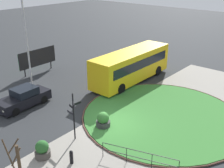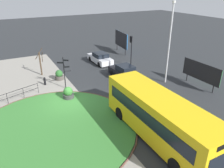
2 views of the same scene
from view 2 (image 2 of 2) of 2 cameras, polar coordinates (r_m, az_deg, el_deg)
The scene contains 17 objects.
ground at distance 19.86m, azimuth -11.31°, elevation -4.70°, with size 120.00×120.00×0.00m, color #282B2D.
sidewalk_paving at distance 19.47m, azimuth -17.62°, elevation -6.05°, with size 32.00×7.53×0.02m, color gray.
grass_island at distance 16.62m, azimuth -14.80°, elevation -11.19°, with size 11.79×11.79×0.10m, color #387A33.
grass_kerb_ring at distance 16.62m, azimuth -14.80°, elevation -11.17°, with size 12.10×12.10×0.11m, color brown.
signpost_directional at distance 21.79m, azimuth -12.35°, elevation 3.51°, with size 0.98×1.20×3.29m.
bollard_foreground at distance 23.66m, azimuth -17.23°, elevation 0.75°, with size 0.21×0.21×0.87m.
railing_grass_edge at distance 21.21m, azimuth -24.05°, elevation -2.48°, with size 1.46×4.21×1.02m.
bus_yellow at distance 14.83m, azimuth 12.17°, elevation -8.29°, with size 9.58×2.64×3.02m.
car_near_lane at distance 29.28m, azimuth -3.15°, elevation 6.79°, with size 4.43×1.96×1.41m.
car_far_lane at distance 24.21m, azimuth 3.34°, elevation 3.05°, with size 4.40×1.97×1.55m.
traffic_light_near at distance 27.87m, azimuth 5.03°, elevation 10.35°, with size 0.49×0.29×3.78m.
lamppost_tall at distance 22.76m, azimuth 14.86°, elevation 10.72°, with size 0.32×0.32×8.26m.
billboard_left at distance 33.75m, azimuth 2.43°, elevation 11.54°, with size 4.39×0.67×3.18m.
billboard_right at distance 23.57m, azimuth 22.35°, elevation 2.98°, with size 4.55×0.21×2.55m.
planter_near_signpost at distance 24.61m, azimuth -13.70°, elevation 2.22°, with size 0.93×0.93×1.11m.
planter_kerbside at distance 20.24m, azimuth -11.41°, elevation -2.46°, with size 1.00×1.00×1.16m.
street_tree_bare at distance 26.14m, azimuth -18.25°, elevation 5.46°, with size 0.86×0.93×3.09m.
Camera 2 is at (16.84, -4.52, 9.50)m, focal length 34.83 mm.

